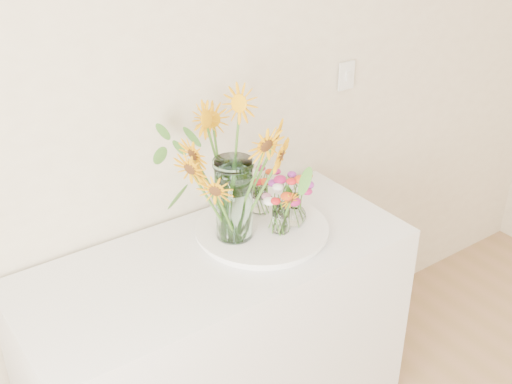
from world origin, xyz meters
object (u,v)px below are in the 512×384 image
mason_jar (234,199)px  small_vase_c (259,200)px  counter (220,353)px  tray (262,231)px  small_vase_a (281,219)px  small_vase_b (295,209)px

mason_jar → small_vase_c: size_ratio=2.86×
counter → tray: (0.21, 0.02, 0.46)m
mason_jar → small_vase_c: 0.22m
counter → tray: bearing=5.7°
mason_jar → small_vase_a: size_ratio=2.77×
mason_jar → small_vase_a: mason_jar is taller
tray → small_vase_b: bearing=-22.4°
small_vase_a → small_vase_c: 0.16m
mason_jar → small_vase_a: (0.15, -0.07, -0.10)m
small_vase_a → tray: bearing=124.5°
tray → mason_jar: size_ratio=1.53×
mason_jar → tray: bearing=-5.6°
tray → mason_jar: mason_jar is taller
small_vase_a → small_vase_c: size_ratio=1.03×
counter → mason_jar: (0.10, 0.03, 0.63)m
tray → mason_jar: (-0.11, 0.01, 0.16)m
counter → small_vase_c: size_ratio=13.25×
small_vase_c → tray: bearing=-120.6°
small_vase_b → small_vase_a: bearing=-170.2°
tray → mason_jar: 0.20m
mason_jar → small_vase_b: 0.25m
counter → small_vase_a: small_vase_a is taller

